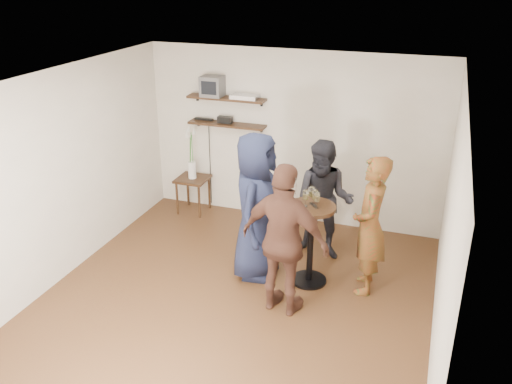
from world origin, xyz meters
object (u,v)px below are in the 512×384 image
dvd_deck (245,97)px  person_dark (324,201)px  drinks_table (311,234)px  person_brown (285,241)px  person_plaid (370,226)px  crt_monitor (213,86)px  side_table (193,183)px  person_navy (256,207)px  radio (225,120)px

dvd_deck → person_dark: (1.44, -0.91, -1.08)m
drinks_table → person_brown: person_brown is taller
person_dark → person_brown: 1.38m
person_dark → dvd_deck: bearing=147.7°
person_dark → person_brown: bearing=-95.7°
person_plaid → person_brown: (-0.82, -0.76, 0.04)m
drinks_table → person_brown: (-0.14, -0.68, 0.22)m
crt_monitor → dvd_deck: 0.52m
side_table → drinks_table: (2.27, -1.42, 0.19)m
side_table → person_plaid: bearing=-24.4°
drinks_table → person_navy: person_navy is taller
person_dark → person_navy: bearing=-133.6°
drinks_table → radio: bearing=137.8°
dvd_deck → radio: 0.50m
side_table → person_brown: 3.02m
dvd_deck → drinks_table: dvd_deck is taller
crt_monitor → radio: size_ratio=1.45×
drinks_table → person_plaid: size_ratio=0.61×
person_plaid → radio: bearing=-128.3°
radio → dvd_deck: bearing=0.0°
crt_monitor → radio: bearing=0.0°
dvd_deck → side_table: (-0.83, -0.18, -1.42)m
radio → person_plaid: bearing=-31.8°
crt_monitor → side_table: 1.58m
dvd_deck → person_dark: size_ratio=0.24×
drinks_table → side_table: bearing=147.9°
side_table → person_dark: (2.27, -0.73, 0.34)m
person_dark → drinks_table: bearing=-90.0°
person_navy → crt_monitor: bearing=34.8°
side_table → person_dark: size_ratio=0.35×
dvd_deck → person_dark: bearing=-32.2°
crt_monitor → person_brown: (1.81, -2.27, -1.12)m
radio → drinks_table: 2.53m
dvd_deck → person_dark: 2.01m
drinks_table → person_navy: 0.74m
person_brown → radio: bearing=-43.1°
side_table → person_dark: person_dark is taller
dvd_deck → radio: (-0.33, 0.00, -0.38)m
radio → side_table: radio is taller
person_navy → person_brown: size_ratio=1.06×
radio → person_brown: (1.63, -2.27, -0.62)m
crt_monitor → person_plaid: size_ratio=0.19×
crt_monitor → person_dark: crt_monitor is taller
person_brown → dvd_deck: bearing=-48.9°
side_table → person_plaid: (2.95, -1.34, 0.38)m
radio → drinks_table: radio is taller
crt_monitor → side_table: size_ratio=0.56×
dvd_deck → side_table: 1.65m
dvd_deck → drinks_table: (1.44, -1.60, -1.23)m
crt_monitor → person_brown: crt_monitor is taller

